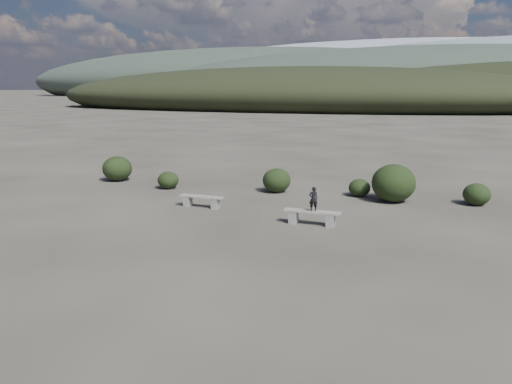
% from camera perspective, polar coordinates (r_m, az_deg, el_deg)
% --- Properties ---
extents(ground, '(1200.00, 1200.00, 0.00)m').
position_cam_1_polar(ground, '(13.68, -4.45, -7.42)').
color(ground, '#322E27').
rests_on(ground, ground).
extents(bench_left, '(1.77, 0.37, 0.44)m').
position_cam_1_polar(bench_left, '(19.20, -6.26, -0.96)').
color(bench_left, gray).
rests_on(bench_left, ground).
extents(bench_right, '(1.92, 0.43, 0.48)m').
position_cam_1_polar(bench_right, '(16.77, 6.40, -2.78)').
color(bench_right, gray).
rests_on(bench_right, ground).
extents(seated_person, '(0.35, 0.30, 0.82)m').
position_cam_1_polar(seated_person, '(16.62, 6.58, -0.79)').
color(seated_person, black).
rests_on(seated_person, bench_right).
extents(shrub_a, '(0.95, 0.95, 0.78)m').
position_cam_1_polar(shrub_a, '(22.93, -10.01, 1.35)').
color(shrub_a, black).
rests_on(shrub_a, ground).
extents(shrub_b, '(1.23, 1.23, 1.05)m').
position_cam_1_polar(shrub_b, '(21.80, 2.37, 1.34)').
color(shrub_b, black).
rests_on(shrub_b, ground).
extents(shrub_c, '(0.92, 0.92, 0.73)m').
position_cam_1_polar(shrub_c, '(21.44, 11.74, 0.49)').
color(shrub_c, black).
rests_on(shrub_c, ground).
extents(shrub_d, '(1.73, 1.73, 1.51)m').
position_cam_1_polar(shrub_d, '(20.68, 15.44, 0.99)').
color(shrub_d, black).
rests_on(shrub_d, ground).
extents(shrub_e, '(1.04, 1.04, 0.86)m').
position_cam_1_polar(shrub_e, '(21.21, 23.91, -0.24)').
color(shrub_e, black).
rests_on(shrub_e, ground).
extents(shrub_f, '(1.43, 1.43, 1.21)m').
position_cam_1_polar(shrub_f, '(25.39, -15.57, 2.60)').
color(shrub_f, black).
rests_on(shrub_f, ground).
extents(mountain_ridges, '(500.00, 400.00, 56.00)m').
position_cam_1_polar(mountain_ridges, '(351.07, 18.60, 12.34)').
color(mountain_ridges, black).
rests_on(mountain_ridges, ground).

